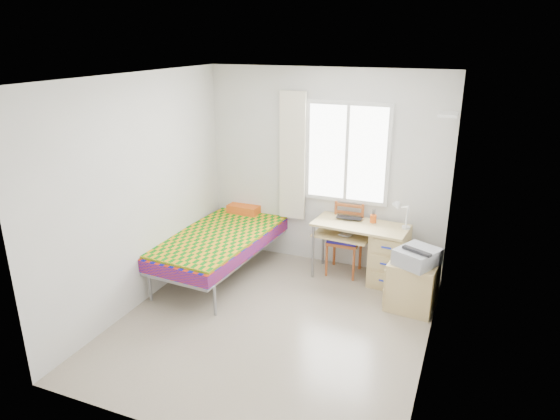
% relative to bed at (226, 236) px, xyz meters
% --- Properties ---
extents(floor, '(3.50, 3.50, 0.00)m').
position_rel_bed_xyz_m(floor, '(1.10, -1.00, -0.47)').
color(floor, '#BCAD93').
rests_on(floor, ground).
extents(ceiling, '(3.50, 3.50, 0.00)m').
position_rel_bed_xyz_m(ceiling, '(1.10, -1.00, 2.13)').
color(ceiling, white).
rests_on(ceiling, wall_back).
extents(wall_back, '(3.20, 0.00, 3.20)m').
position_rel_bed_xyz_m(wall_back, '(1.10, 0.75, 0.83)').
color(wall_back, silver).
rests_on(wall_back, ground).
extents(wall_left, '(0.00, 3.50, 3.50)m').
position_rel_bed_xyz_m(wall_left, '(-0.50, -1.00, 0.83)').
color(wall_left, silver).
rests_on(wall_left, ground).
extents(wall_right, '(0.00, 3.50, 3.50)m').
position_rel_bed_xyz_m(wall_right, '(2.70, -1.00, 0.83)').
color(wall_right, silver).
rests_on(wall_right, ground).
extents(window, '(1.10, 0.04, 1.30)m').
position_rel_bed_xyz_m(window, '(1.40, 0.72, 1.08)').
color(window, white).
rests_on(window, wall_back).
extents(curtain, '(0.35, 0.05, 1.70)m').
position_rel_bed_xyz_m(curtain, '(0.68, 0.68, 0.98)').
color(curtain, beige).
rests_on(curtain, wall_back).
extents(floating_shelf, '(0.20, 0.32, 0.03)m').
position_rel_bed_xyz_m(floating_shelf, '(2.59, 0.40, 1.68)').
color(floating_shelf, white).
rests_on(floating_shelf, wall_right).
extents(bed, '(1.20, 2.32, 0.97)m').
position_rel_bed_xyz_m(bed, '(0.00, 0.00, 0.00)').
color(bed, gray).
rests_on(bed, floor).
extents(desk, '(1.21, 0.63, 0.73)m').
position_rel_bed_xyz_m(desk, '(2.00, 0.42, -0.07)').
color(desk, tan).
rests_on(desk, floor).
extents(chair, '(0.40, 0.40, 0.92)m').
position_rel_bed_xyz_m(chair, '(1.48, 0.54, 0.05)').
color(chair, '#9E521E').
rests_on(chair, floor).
extents(cabinet, '(0.57, 0.52, 0.57)m').
position_rel_bed_xyz_m(cabinet, '(2.43, -0.10, -0.19)').
color(cabinet, tan).
rests_on(cabinet, floor).
extents(printer, '(0.54, 0.56, 0.19)m').
position_rel_bed_xyz_m(printer, '(2.46, -0.14, 0.19)').
color(printer, '#AFB1B7').
rests_on(printer, cabinet).
extents(laptop, '(0.34, 0.23, 0.03)m').
position_rel_bed_xyz_m(laptop, '(1.51, 0.49, 0.27)').
color(laptop, black).
rests_on(laptop, desk).
extents(pen_cup, '(0.09, 0.09, 0.10)m').
position_rel_bed_xyz_m(pen_cup, '(1.82, 0.54, 0.31)').
color(pen_cup, orange).
rests_on(pen_cup, desk).
extents(task_lamp, '(0.22, 0.32, 0.39)m').
position_rel_bed_xyz_m(task_lamp, '(2.17, 0.37, 0.51)').
color(task_lamp, white).
rests_on(task_lamp, desk).
extents(book, '(0.20, 0.24, 0.02)m').
position_rel_bed_xyz_m(book, '(1.45, 0.42, 0.12)').
color(book, gray).
rests_on(book, desk).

